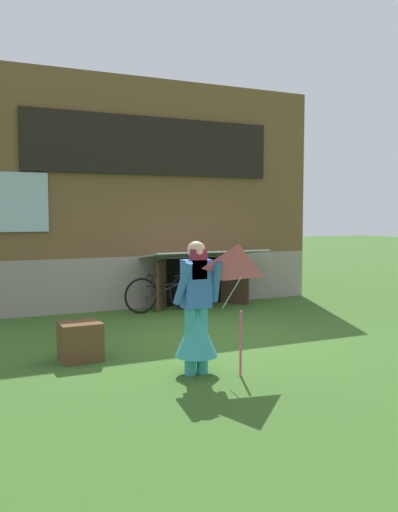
{
  "coord_description": "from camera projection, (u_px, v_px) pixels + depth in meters",
  "views": [
    {
      "loc": [
        -3.89,
        -7.54,
        1.96
      ],
      "look_at": [
        -0.1,
        0.54,
        1.26
      ],
      "focal_mm": 38.01,
      "sensor_mm": 36.0,
      "label": 1
    }
  ],
  "objects": [
    {
      "name": "log_house",
      "position": [
        121.0,
        197.0,
        13.13
      ],
      "size": [
        7.53,
        5.54,
        4.71
      ],
      "color": "gray",
      "rests_on": "ground_plane"
    },
    {
      "name": "bicycle_black",
      "position": [
        163.0,
        293.0,
        10.81
      ],
      "size": [
        1.66,
        0.18,
        0.76
      ],
      "rotation": [
        0.0,
        0.0,
        0.08
      ],
      "color": "black",
      "rests_on": "ground_plane"
    },
    {
      "name": "person",
      "position": [
        196.0,
        319.0,
        6.56
      ],
      "size": [
        0.61,
        0.52,
        1.63
      ],
      "rotation": [
        0.0,
        0.0,
        -0.33
      ],
      "color": "teal",
      "rests_on": "ground_plane"
    },
    {
      "name": "wooden_crate",
      "position": [
        80.0,
        341.0,
        7.21
      ],
      "size": [
        0.54,
        0.46,
        0.51
      ],
      "primitive_type": "cube",
      "color": "brown",
      "rests_on": "ground_plane"
    },
    {
      "name": "kite",
      "position": [
        238.0,
        274.0,
        6.22
      ],
      "size": [
        0.8,
        0.78,
        1.53
      ],
      "color": "#E54C7F",
      "rests_on": "ground_plane"
    },
    {
      "name": "ground_plane",
      "position": [
        219.0,
        337.0,
        8.61
      ],
      "size": [
        60.0,
        60.0,
        0.0
      ],
      "primitive_type": "plane",
      "color": "#386023"
    }
  ]
}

